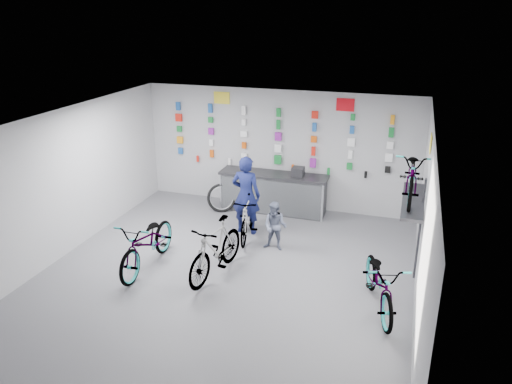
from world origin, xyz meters
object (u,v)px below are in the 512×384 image
(bike_right, at_px, (380,282))
(clerk, at_px, (246,195))
(counter, at_px, (273,193))
(bike_service, at_px, (248,217))
(bike_left, at_px, (148,243))
(bike_center, at_px, (216,249))
(customer, at_px, (275,226))

(bike_right, bearing_deg, clerk, 128.01)
(counter, xyz_separation_m, clerk, (-0.25, -1.39, 0.42))
(bike_right, xyz_separation_m, clerk, (-3.15, 2.24, 0.40))
(bike_right, distance_m, bike_service, 3.62)
(counter, bearing_deg, bike_left, -113.79)
(bike_center, relative_size, clerk, 1.03)
(bike_center, xyz_separation_m, customer, (0.78, 1.40, -0.03))
(clerk, distance_m, customer, 1.13)
(bike_left, bearing_deg, bike_right, -2.16)
(bike_center, bearing_deg, counter, 96.57)
(bike_left, distance_m, bike_right, 4.47)
(bike_center, bearing_deg, bike_service, 97.84)
(counter, xyz_separation_m, bike_center, (-0.17, -3.42, 0.07))
(bike_center, height_order, bike_service, bike_center)
(bike_service, bearing_deg, bike_left, -136.02)
(bike_center, xyz_separation_m, bike_service, (0.05, 1.77, -0.06))
(bike_right, distance_m, clerk, 3.89)
(bike_left, relative_size, customer, 1.92)
(bike_center, relative_size, customer, 1.75)
(bike_left, bearing_deg, clerk, 57.58)
(bike_right, bearing_deg, bike_center, 159.47)
(bike_service, height_order, clerk, clerk)
(bike_left, distance_m, bike_center, 1.39)
(clerk, bearing_deg, bike_center, 93.45)
(counter, height_order, customer, customer)
(clerk, bearing_deg, counter, -98.85)
(bike_service, bearing_deg, bike_center, -100.36)
(bike_left, height_order, bike_service, bike_left)
(counter, bearing_deg, bike_center, -92.86)
(customer, bearing_deg, bike_service, 155.51)
(counter, bearing_deg, bike_right, -51.28)
(bike_left, height_order, bike_center, bike_center)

